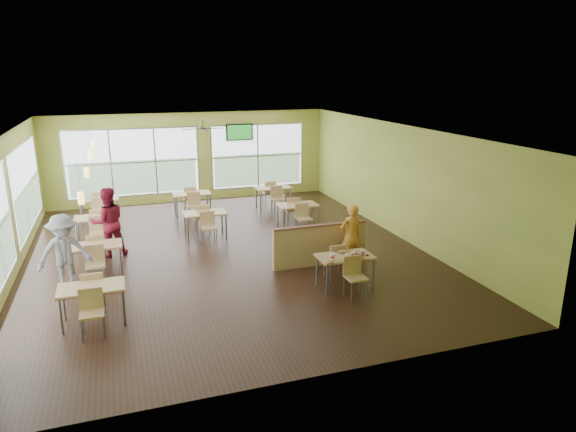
# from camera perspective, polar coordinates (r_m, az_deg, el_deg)

# --- Properties ---
(room) EXTENTS (12.00, 12.04, 3.20)m
(room) POSITION_cam_1_polar(r_m,az_deg,el_deg) (13.16, -7.00, 2.44)
(room) COLOR black
(room) RESTS_ON ground
(window_bays) EXTENTS (9.24, 10.24, 2.38)m
(window_bays) POSITION_cam_1_polar(r_m,az_deg,el_deg) (15.95, -18.67, 3.63)
(window_bays) COLOR white
(window_bays) RESTS_ON room
(main_table) EXTENTS (1.22, 1.52, 0.87)m
(main_table) POSITION_cam_1_polar(r_m,az_deg,el_deg) (11.31, 6.36, -4.96)
(main_table) COLOR tan
(main_table) RESTS_ON floor
(half_wall_divider) EXTENTS (2.40, 0.14, 1.04)m
(half_wall_divider) POSITION_cam_1_polar(r_m,az_deg,el_deg) (12.59, 3.58, -3.20)
(half_wall_divider) COLOR tan
(half_wall_divider) RESTS_ON floor
(dining_tables) EXTENTS (6.92, 8.72, 0.87)m
(dining_tables) POSITION_cam_1_polar(r_m,az_deg,el_deg) (14.89, -12.19, -0.07)
(dining_tables) COLOR tan
(dining_tables) RESTS_ON floor
(pendant_lights) EXTENTS (0.11, 7.31, 0.86)m
(pendant_lights) POSITION_cam_1_polar(r_m,az_deg,el_deg) (13.42, -21.29, 5.46)
(pendant_lights) COLOR #2D2119
(pendant_lights) RESTS_ON ceiling
(ceiling_fan) EXTENTS (1.25, 1.25, 0.29)m
(ceiling_fan) POSITION_cam_1_polar(r_m,az_deg,el_deg) (15.85, -9.43, 9.57)
(ceiling_fan) COLOR #2D2119
(ceiling_fan) RESTS_ON ceiling
(tv_backwall) EXTENTS (1.00, 0.07, 0.60)m
(tv_backwall) POSITION_cam_1_polar(r_m,az_deg,el_deg) (19.08, -5.41, 9.26)
(tv_backwall) COLOR black
(tv_backwall) RESTS_ON wall_back
(man_plaid) EXTENTS (0.63, 0.46, 1.59)m
(man_plaid) POSITION_cam_1_polar(r_m,az_deg,el_deg) (12.43, 6.99, -2.23)
(man_plaid) COLOR orange
(man_plaid) RESTS_ON floor
(patron_maroon) EXTENTS (0.99, 0.83, 1.80)m
(patron_maroon) POSITION_cam_1_polar(r_m,az_deg,el_deg) (13.86, -19.36, -0.66)
(patron_maroon) COLOR maroon
(patron_maroon) RESTS_ON floor
(patron_grey) EXTENTS (1.22, 0.86, 1.72)m
(patron_grey) POSITION_cam_1_polar(r_m,az_deg,el_deg) (12.03, -23.60, -3.80)
(patron_grey) COLOR slate
(patron_grey) RESTS_ON floor
(cup_blue) EXTENTS (0.11, 0.11, 0.38)m
(cup_blue) POSITION_cam_1_polar(r_m,az_deg,el_deg) (10.96, 4.94, -4.51)
(cup_blue) COLOR white
(cup_blue) RESTS_ON main_table
(cup_yellow) EXTENTS (0.08, 0.08, 0.30)m
(cup_yellow) POSITION_cam_1_polar(r_m,az_deg,el_deg) (11.06, 6.55, -4.44)
(cup_yellow) COLOR white
(cup_yellow) RESTS_ON main_table
(cup_red_near) EXTENTS (0.09, 0.09, 0.32)m
(cup_red_near) POSITION_cam_1_polar(r_m,az_deg,el_deg) (11.19, 7.19, -4.21)
(cup_red_near) COLOR white
(cup_red_near) RESTS_ON main_table
(cup_red_far) EXTENTS (0.08, 0.08, 0.30)m
(cup_red_far) POSITION_cam_1_polar(r_m,az_deg,el_deg) (11.36, 8.27, -3.97)
(cup_red_far) COLOR white
(cup_red_far) RESTS_ON main_table
(food_basket) EXTENTS (0.22, 0.22, 0.05)m
(food_basket) POSITION_cam_1_polar(r_m,az_deg,el_deg) (11.35, 7.97, -4.13)
(food_basket) COLOR black
(food_basket) RESTS_ON main_table
(ketchup_cup) EXTENTS (0.07, 0.07, 0.03)m
(ketchup_cup) POSITION_cam_1_polar(r_m,az_deg,el_deg) (11.31, 8.82, -4.33)
(ketchup_cup) COLOR #A20B12
(ketchup_cup) RESTS_ON main_table
(wrapper_left) EXTENTS (0.17, 0.16, 0.04)m
(wrapper_left) POSITION_cam_1_polar(r_m,az_deg,el_deg) (10.82, 4.75, -5.10)
(wrapper_left) COLOR #946F47
(wrapper_left) RESTS_ON main_table
(wrapper_mid) EXTENTS (0.24, 0.22, 0.06)m
(wrapper_mid) POSITION_cam_1_polar(r_m,az_deg,el_deg) (11.44, 6.13, -3.91)
(wrapper_mid) COLOR #946F47
(wrapper_mid) RESTS_ON main_table
(wrapper_right) EXTENTS (0.15, 0.14, 0.04)m
(wrapper_right) POSITION_cam_1_polar(r_m,az_deg,el_deg) (11.11, 8.24, -4.64)
(wrapper_right) COLOR #946F47
(wrapper_right) RESTS_ON main_table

